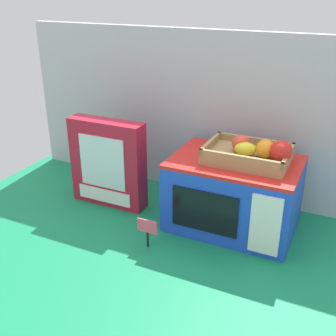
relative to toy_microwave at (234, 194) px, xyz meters
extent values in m
plane|color=#147A4C|center=(-0.16, -0.02, -0.12)|extent=(1.70, 1.70, 0.00)
cube|color=#B7BABF|center=(-0.16, 0.22, 0.19)|extent=(1.61, 0.03, 0.64)
cube|color=blue|center=(0.00, 0.00, -0.01)|extent=(0.42, 0.29, 0.24)
cube|color=red|center=(0.00, 0.00, 0.12)|extent=(0.42, 0.29, 0.01)
cube|color=black|center=(-0.05, -0.15, -0.01)|extent=(0.22, 0.01, 0.14)
cube|color=white|center=(0.14, -0.15, -0.01)|extent=(0.09, 0.01, 0.20)
cube|color=#A37F51|center=(0.03, 0.01, 0.14)|extent=(0.27, 0.19, 0.03)
cube|color=#A37F51|center=(0.03, -0.08, 0.17)|extent=(0.27, 0.01, 0.02)
cube|color=#A37F51|center=(0.03, 0.10, 0.17)|extent=(0.27, 0.01, 0.02)
cube|color=#A37F51|center=(-0.09, 0.01, 0.17)|extent=(0.01, 0.19, 0.02)
cube|color=#A37F51|center=(0.16, 0.01, 0.17)|extent=(0.01, 0.19, 0.02)
sphere|color=orange|center=(0.09, -0.01, 0.18)|extent=(0.06, 0.06, 0.06)
ellipsoid|color=yellow|center=(0.03, -0.01, 0.18)|extent=(0.08, 0.06, 0.04)
sphere|color=red|center=(0.14, -0.02, 0.19)|extent=(0.07, 0.07, 0.07)
sphere|color=#E04228|center=(0.01, 0.01, 0.18)|extent=(0.06, 0.06, 0.06)
cube|color=#B2192D|center=(-0.48, -0.04, 0.04)|extent=(0.29, 0.07, 0.33)
cube|color=silver|center=(-0.48, -0.08, 0.06)|extent=(0.19, 0.00, 0.20)
cube|color=white|center=(-0.48, -0.08, -0.08)|extent=(0.22, 0.00, 0.05)
cylinder|color=black|center=(-0.21, -0.24, -0.10)|extent=(0.01, 0.01, 0.06)
cube|color=#F44C6B|center=(-0.21, -0.24, -0.05)|extent=(0.07, 0.00, 0.05)
camera|label=1|loc=(0.33, -1.24, 0.66)|focal=44.44mm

